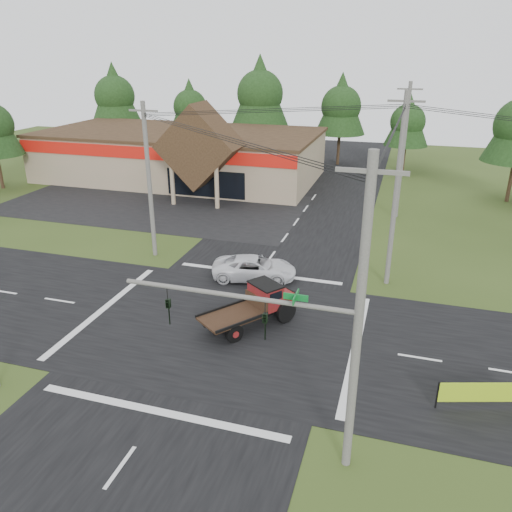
% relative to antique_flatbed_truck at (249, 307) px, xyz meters
% --- Properties ---
extents(ground, '(120.00, 120.00, 0.00)m').
position_rel_antique_flatbed_truck_xyz_m(ground, '(-1.39, -0.54, -1.10)').
color(ground, '#314117').
rests_on(ground, ground).
extents(road_ns, '(12.00, 120.00, 0.02)m').
position_rel_antique_flatbed_truck_xyz_m(road_ns, '(-1.39, -0.54, -1.09)').
color(road_ns, black).
rests_on(road_ns, ground).
extents(road_ew, '(120.00, 12.00, 0.02)m').
position_rel_antique_flatbed_truck_xyz_m(road_ew, '(-1.39, -0.54, -1.09)').
color(road_ew, black).
rests_on(road_ew, ground).
extents(parking_apron, '(28.00, 14.00, 0.02)m').
position_rel_antique_flatbed_truck_xyz_m(parking_apron, '(-15.39, 18.46, -1.08)').
color(parking_apron, black).
rests_on(parking_apron, ground).
extents(cvs_building, '(30.40, 18.20, 9.19)m').
position_rel_antique_flatbed_truck_xyz_m(cvs_building, '(-17.10, 29.03, 1.68)').
color(cvs_building, tan).
rests_on(cvs_building, ground).
extents(traffic_signal_mast, '(8.12, 0.24, 7.00)m').
position_rel_antique_flatbed_truck_xyz_m(traffic_signal_mast, '(4.43, -8.04, 3.33)').
color(traffic_signal_mast, '#595651').
rests_on(traffic_signal_mast, ground).
extents(utility_pole_nr, '(2.00, 0.30, 11.00)m').
position_rel_antique_flatbed_truck_xyz_m(utility_pole_nr, '(6.11, -8.04, 4.54)').
color(utility_pole_nr, '#595651').
rests_on(utility_pole_nr, ground).
extents(utility_pole_nw, '(2.00, 0.30, 10.50)m').
position_rel_antique_flatbed_truck_xyz_m(utility_pole_nw, '(-9.39, 7.46, 4.29)').
color(utility_pole_nw, '#595651').
rests_on(utility_pole_nw, ground).
extents(utility_pole_ne, '(2.00, 0.30, 11.50)m').
position_rel_antique_flatbed_truck_xyz_m(utility_pole_ne, '(6.61, 7.46, 4.79)').
color(utility_pole_ne, '#595651').
rests_on(utility_pole_ne, ground).
extents(utility_pole_n, '(2.00, 0.30, 11.20)m').
position_rel_antique_flatbed_truck_xyz_m(utility_pole_n, '(6.61, 21.46, 4.64)').
color(utility_pole_n, '#595651').
rests_on(utility_pole_n, ground).
extents(tree_row_a, '(6.72, 6.72, 12.12)m').
position_rel_antique_flatbed_truck_xyz_m(tree_row_a, '(-31.39, 39.46, 6.95)').
color(tree_row_a, '#332316').
rests_on(tree_row_a, ground).
extents(tree_row_b, '(5.60, 5.60, 10.10)m').
position_rel_antique_flatbed_truck_xyz_m(tree_row_b, '(-21.39, 41.46, 5.61)').
color(tree_row_b, '#332316').
rests_on(tree_row_b, ground).
extents(tree_row_c, '(7.28, 7.28, 13.13)m').
position_rel_antique_flatbed_truck_xyz_m(tree_row_c, '(-11.39, 40.46, 7.62)').
color(tree_row_c, '#332316').
rests_on(tree_row_c, ground).
extents(tree_row_d, '(6.16, 6.16, 11.11)m').
position_rel_antique_flatbed_truck_xyz_m(tree_row_d, '(-1.39, 41.46, 6.28)').
color(tree_row_d, '#332316').
rests_on(tree_row_d, ground).
extents(tree_row_e, '(5.04, 5.04, 9.09)m').
position_rel_antique_flatbed_truck_xyz_m(tree_row_e, '(6.61, 39.46, 4.93)').
color(tree_row_e, '#332316').
rests_on(tree_row_e, ground).
extents(antique_flatbed_truck, '(4.75, 5.42, 2.20)m').
position_rel_antique_flatbed_truck_xyz_m(antique_flatbed_truck, '(0.00, 0.00, 0.00)').
color(antique_flatbed_truck, '#61180D').
rests_on(antique_flatbed_truck, ground).
extents(roadside_banner, '(3.61, 1.20, 1.28)m').
position_rel_antique_flatbed_truck_xyz_m(roadside_banner, '(10.95, -3.53, -0.46)').
color(roadside_banner, '#9CC61A').
rests_on(roadside_banner, ground).
extents(white_pickup, '(5.63, 3.44, 1.46)m').
position_rel_antique_flatbed_truck_xyz_m(white_pickup, '(-1.47, 5.69, -0.37)').
color(white_pickup, white).
rests_on(white_pickup, ground).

